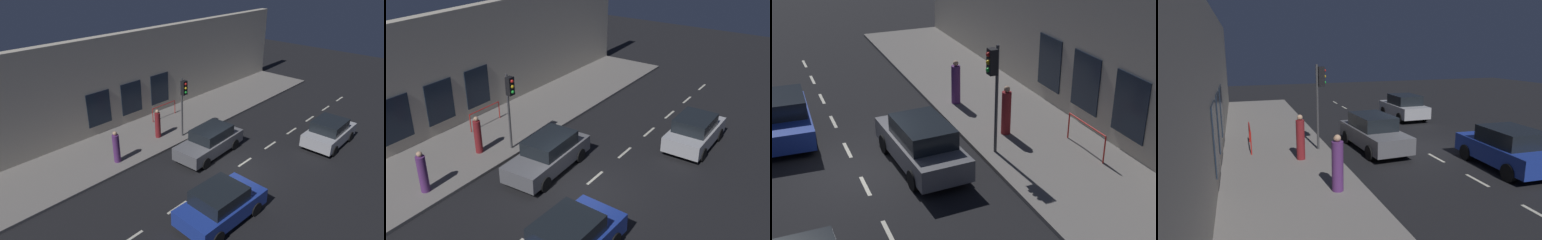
% 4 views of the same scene
% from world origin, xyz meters
% --- Properties ---
extents(ground_plane, '(60.00, 60.00, 0.00)m').
position_xyz_m(ground_plane, '(0.00, 0.00, 0.00)').
color(ground_plane, black).
extents(sidewalk, '(4.50, 32.00, 0.15)m').
position_xyz_m(sidewalk, '(6.25, 0.00, 0.07)').
color(sidewalk, gray).
rests_on(sidewalk, ground).
extents(building_facade, '(0.65, 32.00, 6.03)m').
position_xyz_m(building_facade, '(8.80, 0.00, 3.01)').
color(building_facade, beige).
rests_on(building_facade, ground).
extents(lane_centre_line, '(0.12, 27.20, 0.01)m').
position_xyz_m(lane_centre_line, '(0.00, -1.00, 0.00)').
color(lane_centre_line, beige).
rests_on(lane_centre_line, ground).
extents(traffic_light, '(0.45, 0.32, 3.70)m').
position_xyz_m(traffic_light, '(4.39, -0.72, 2.88)').
color(traffic_light, '#424244').
rests_on(traffic_light, sidewalk).
extents(parked_car_0, '(2.11, 4.05, 1.58)m').
position_xyz_m(parked_car_0, '(-1.87, 3.48, 0.79)').
color(parked_car_0, '#1E389E').
rests_on(parked_car_0, ground).
extents(parked_car_1, '(1.90, 3.82, 1.58)m').
position_xyz_m(parked_car_1, '(-2.39, -6.11, 0.79)').
color(parked_car_1, '#B7B7BC').
rests_on(parked_car_1, ground).
extents(parked_car_2, '(1.97, 4.44, 1.58)m').
position_xyz_m(parked_car_2, '(2.03, -0.41, 0.79)').
color(parked_car_2, slate).
rests_on(parked_car_2, ground).
extents(pedestrian_0, '(0.37, 0.37, 1.82)m').
position_xyz_m(pedestrian_0, '(5.49, 0.41, 1.00)').
color(pedestrian_0, maroon).
rests_on(pedestrian_0, sidewalk).
extents(pedestrian_1, '(0.47, 0.47, 1.80)m').
position_xyz_m(pedestrian_1, '(4.95, 3.83, 0.99)').
color(pedestrian_1, '#5B2D70').
rests_on(pedestrian_1, sidewalk).
extents(red_railing, '(0.05, 2.11, 0.97)m').
position_xyz_m(red_railing, '(7.35, -1.82, 0.87)').
color(red_railing, red).
rests_on(red_railing, sidewalk).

